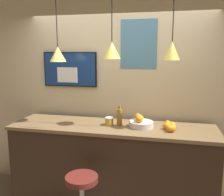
{
  "coord_description": "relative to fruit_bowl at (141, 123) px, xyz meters",
  "views": [
    {
      "loc": [
        0.67,
        -2.31,
        1.98
      ],
      "look_at": [
        0.0,
        0.61,
        1.44
      ],
      "focal_mm": 40.0,
      "sensor_mm": 36.0,
      "label": 1
    }
  ],
  "objects": [
    {
      "name": "pendant_lamp_middle",
      "position": [
        -0.36,
        -0.02,
        0.87
      ],
      "size": [
        0.21,
        0.21,
        0.89
      ],
      "color": "black"
    },
    {
      "name": "pendant_lamp_left",
      "position": [
        -1.05,
        -0.02,
        0.83
      ],
      "size": [
        0.21,
        0.21,
        0.93
      ],
      "color": "black"
    },
    {
      "name": "mounted_tv",
      "position": [
        -1.06,
        0.39,
        0.61
      ],
      "size": [
        0.78,
        0.04,
        0.49
      ],
      "color": "black"
    },
    {
      "name": "wall_poster",
      "position": [
        -0.09,
        0.4,
        0.95
      ],
      "size": [
        0.48,
        0.01,
        0.64
      ],
      "color": "teal"
    },
    {
      "name": "pendant_lamp_right",
      "position": [
        0.34,
        -0.02,
        0.87
      ],
      "size": [
        0.18,
        0.18,
        0.9
      ],
      "color": "black"
    },
    {
      "name": "back_wall",
      "position": [
        -0.36,
        0.44,
        0.31
      ],
      "size": [
        8.0,
        0.06,
        2.9
      ],
      "color": "beige",
      "rests_on": "ground_plane"
    },
    {
      "name": "hanging_menu_board",
      "position": [
        -0.82,
        -0.28,
        0.59
      ],
      "size": [
        0.24,
        0.01,
        0.17
      ],
      "color": "white"
    },
    {
      "name": "service_counter",
      "position": [
        -0.36,
        -0.02,
        -0.6
      ],
      "size": [
        2.55,
        0.69,
        1.09
      ],
      "color": "black",
      "rests_on": "ground_plane"
    },
    {
      "name": "fruit_bowl",
      "position": [
        0.0,
        0.0,
        0.0
      ],
      "size": [
        0.3,
        0.3,
        0.16
      ],
      "color": "beige",
      "rests_on": "service_counter"
    },
    {
      "name": "spread_jar",
      "position": [
        -0.39,
        0.0,
        -0.0
      ],
      "size": [
        0.11,
        0.11,
        0.1
      ],
      "color": "gold",
      "rests_on": "service_counter"
    },
    {
      "name": "orange_pile",
      "position": [
        0.35,
        -0.02,
        -0.01
      ],
      "size": [
        0.15,
        0.3,
        0.08
      ],
      "color": "orange",
      "rests_on": "service_counter"
    },
    {
      "name": "juice_bottle",
      "position": [
        -0.26,
        0.0,
        0.06
      ],
      "size": [
        0.07,
        0.07,
        0.26
      ],
      "color": "olive",
      "rests_on": "service_counter"
    }
  ]
}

